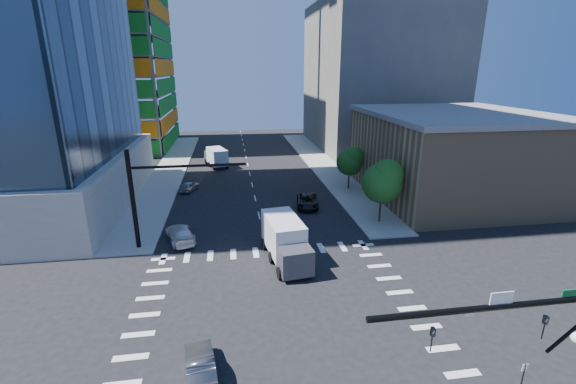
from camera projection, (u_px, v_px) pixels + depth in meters
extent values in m
plane|color=black|center=(280.00, 312.00, 26.02)|extent=(160.00, 160.00, 0.00)
cube|color=silver|center=(280.00, 312.00, 26.02)|extent=(20.00, 20.00, 0.01)
cube|color=gray|center=(322.00, 164.00, 65.41)|extent=(5.00, 60.00, 0.15)
cube|color=gray|center=(170.00, 170.00, 61.82)|extent=(5.00, 60.00, 0.15)
cube|color=#167E22|center=(161.00, 20.00, 74.64)|extent=(0.12, 24.00, 49.00)
cube|color=orange|center=(67.00, 10.00, 60.98)|extent=(24.00, 0.12, 49.00)
cube|color=tan|center=(452.00, 156.00, 48.76)|extent=(20.00, 22.00, 10.00)
cube|color=slate|center=(458.00, 114.00, 47.13)|extent=(20.50, 22.50, 0.60)
cube|color=#5D5954|center=(377.00, 77.00, 77.31)|extent=(24.00, 30.00, 28.00)
cylinder|color=black|center=(500.00, 307.00, 13.81)|extent=(10.00, 0.24, 0.24)
imported|color=black|center=(543.00, 327.00, 14.44)|extent=(0.16, 0.20, 1.00)
imported|color=black|center=(432.00, 339.00, 13.79)|extent=(0.16, 0.20, 1.00)
cube|color=white|center=(502.00, 298.00, 13.70)|extent=(0.90, 0.04, 0.50)
cube|color=#0C5727|center=(575.00, 292.00, 14.15)|extent=(1.10, 0.04, 0.28)
cylinder|color=black|center=(133.00, 200.00, 33.75)|extent=(0.40, 0.40, 9.00)
cylinder|color=black|center=(189.00, 166.00, 33.58)|extent=(10.00, 0.24, 0.24)
imported|color=black|center=(201.00, 178.00, 34.06)|extent=(0.16, 0.20, 1.00)
cylinder|color=#382316|center=(380.00, 211.00, 40.58)|extent=(0.20, 0.20, 2.27)
sphere|color=#165419|center=(382.00, 183.00, 39.63)|extent=(4.16, 4.16, 4.16)
sphere|color=#2F6923|center=(388.00, 175.00, 39.11)|extent=(3.25, 3.25, 3.25)
cylinder|color=#382316|center=(349.00, 181.00, 51.97)|extent=(0.20, 0.20, 1.92)
sphere|color=#165419|center=(350.00, 162.00, 51.16)|extent=(3.52, 3.52, 3.52)
sphere|color=#2F6923|center=(353.00, 157.00, 50.68)|extent=(2.75, 2.75, 2.75)
cylinder|color=black|center=(521.00, 383.00, 18.75)|extent=(0.06, 0.06, 2.20)
cube|color=silver|center=(525.00, 368.00, 18.48)|extent=(0.30, 0.03, 0.40)
imported|color=black|center=(307.00, 201.00, 45.45)|extent=(3.15, 5.47, 1.44)
imported|color=silver|center=(180.00, 234.00, 36.43)|extent=(3.57, 5.61, 1.51)
imported|color=#9A9CA1|center=(189.00, 186.00, 51.37)|extent=(2.68, 4.01, 1.27)
imported|color=#49494E|center=(200.00, 367.00, 20.27)|extent=(2.09, 4.41, 1.40)
cube|color=silver|center=(287.00, 239.00, 32.08)|extent=(3.33, 5.82, 2.88)
cube|color=#45464E|center=(287.00, 247.00, 32.31)|extent=(2.78, 2.30, 2.10)
cube|color=silver|center=(216.00, 155.00, 64.05)|extent=(3.71, 5.34, 2.53)
cube|color=#45464E|center=(216.00, 159.00, 64.24)|extent=(2.66, 2.35, 1.85)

